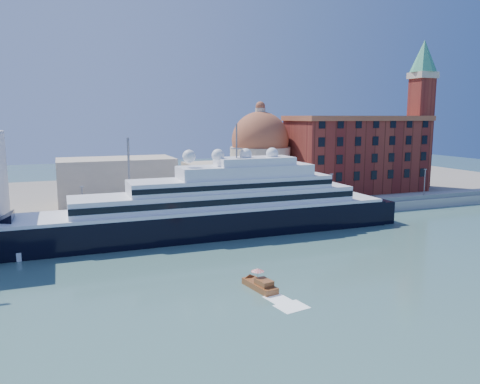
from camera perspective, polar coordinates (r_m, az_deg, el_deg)
name	(u,v)px	position (r m, az deg, el deg)	size (l,w,h in m)	color
ground	(277,263)	(81.77, 4.47, -8.62)	(400.00, 400.00, 0.00)	#335854
quay	(215,217)	(112.05, -3.03, -3.06)	(180.00, 10.00, 2.50)	gray
land	(176,192)	(150.96, -7.86, -0.05)	(260.00, 72.00, 2.00)	slate
quay_fence	(221,213)	(107.48, -2.29, -2.57)	(180.00, 0.10, 1.20)	slate
superyacht	(198,214)	(98.91, -5.17, -2.66)	(91.82, 12.73, 27.44)	black
service_barge	(56,249)	(93.38, -21.50, -6.43)	(13.88, 6.77, 2.99)	white
water_taxi	(260,284)	(69.56, 2.50, -11.18)	(3.33, 6.85, 3.12)	brown
warehouse	(357,153)	(149.70, 14.02, 4.62)	(43.00, 19.00, 23.25)	maroon
campanile	(421,105)	(164.30, 21.20, 9.88)	(8.40, 8.40, 47.00)	maroon
church	(211,166)	(134.79, -3.61, 3.17)	(66.00, 18.00, 25.50)	beige
lamp_posts	(163,185)	(105.68, -9.32, 0.83)	(120.80, 2.40, 18.00)	slate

